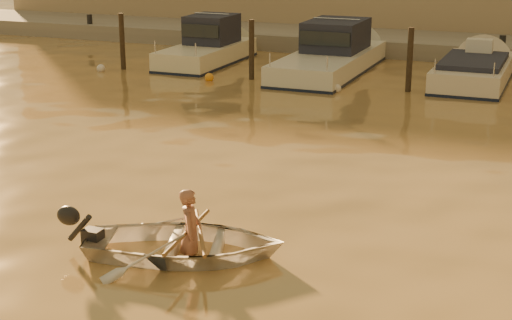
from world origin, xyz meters
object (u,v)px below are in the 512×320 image
at_px(moored_boat_1, 206,47).
at_px(moored_boat_2, 330,55).
at_px(dinghy, 185,244).
at_px(moored_boat_3, 473,76).
at_px(person, 191,232).

relative_size(moored_boat_1, moored_boat_2, 0.75).
height_order(dinghy, moored_boat_2, moored_boat_2).
xyz_separation_m(moored_boat_2, moored_boat_3, (4.95, 0.00, -0.40)).
distance_m(person, moored_boat_1, 17.69).
xyz_separation_m(dinghy, moored_boat_1, (-7.32, 16.09, 0.42)).
height_order(dinghy, moored_boat_1, moored_boat_1).
bearing_deg(person, moored_boat_2, -8.38).
relative_size(dinghy, moored_boat_1, 0.53).
xyz_separation_m(person, moored_boat_3, (2.33, 16.06, -0.19)).
height_order(person, moored_boat_3, person).
bearing_deg(moored_boat_1, moored_boat_2, 0.00).
relative_size(moored_boat_1, moored_boat_3, 0.96).
height_order(moored_boat_1, moored_boat_3, moored_boat_1).
height_order(dinghy, moored_boat_3, moored_boat_3).
distance_m(dinghy, person, 0.23).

